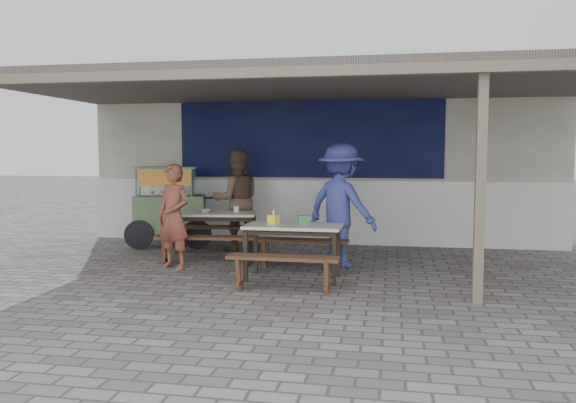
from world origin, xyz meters
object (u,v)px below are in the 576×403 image
(vendor_cart, at_px, (169,203))
(patron_wall_side, at_px, (237,200))
(donation_box, at_px, (303,219))
(condiment_bowl, at_px, (206,211))
(table_left, at_px, (212,217))
(patron_right_table, at_px, (341,205))
(bench_left_street, at_px, (205,243))
(table_right, at_px, (293,231))
(bench_right_street, at_px, (283,265))
(tissue_box, at_px, (274,219))
(bench_left_wall, at_px, (218,232))
(bench_right_wall, at_px, (302,247))
(patron_street_side, at_px, (174,216))
(condiment_jar, at_px, (236,209))

(vendor_cart, relative_size, patron_wall_side, 0.98)
(donation_box, bearing_deg, condiment_bowl, 147.66)
(table_left, bearing_deg, patron_wall_side, 70.07)
(table_left, relative_size, patron_right_table, 0.81)
(patron_wall_side, bearing_deg, bench_left_street, 61.81)
(patron_right_table, xyz_separation_m, condiment_bowl, (-2.26, 0.37, -0.16))
(bench_left_street, bearing_deg, table_right, -33.18)
(donation_box, bearing_deg, table_left, 147.55)
(bench_right_street, relative_size, tissue_box, 11.21)
(bench_left_wall, relative_size, table_right, 1.20)
(bench_right_street, distance_m, patron_right_table, 1.90)
(vendor_cart, height_order, tissue_box, vendor_cart)
(bench_right_wall, relative_size, patron_street_side, 0.90)
(table_right, relative_size, bench_right_street, 0.93)
(tissue_box, height_order, condiment_bowl, tissue_box)
(condiment_bowl, bearing_deg, bench_left_wall, 84.26)
(vendor_cart, bearing_deg, condiment_jar, -44.69)
(table_right, xyz_separation_m, condiment_bowl, (-1.70, 1.38, 0.10))
(patron_right_table, relative_size, donation_box, 11.99)
(condiment_jar, xyz_separation_m, condiment_bowl, (-0.50, -0.07, -0.03))
(bench_right_wall, relative_size, tissue_box, 11.21)
(vendor_cart, bearing_deg, bench_left_street, -67.60)
(patron_wall_side, relative_size, condiment_jar, 18.82)
(condiment_bowl, bearing_deg, condiment_jar, 7.96)
(bench_right_wall, height_order, vendor_cart, vendor_cart)
(table_right, bearing_deg, patron_street_side, 168.33)
(patron_right_table, relative_size, tissue_box, 14.90)
(table_left, bearing_deg, bench_left_wall, 90.00)
(bench_right_wall, bearing_deg, table_right, -90.00)
(vendor_cart, bearing_deg, patron_street_side, -81.04)
(condiment_bowl, bearing_deg, table_left, -31.07)
(patron_street_side, relative_size, patron_wall_side, 0.88)
(table_left, height_order, patron_right_table, patron_right_table)
(bench_left_street, height_order, condiment_jar, condiment_jar)
(bench_right_street, distance_m, condiment_bowl, 2.72)
(condiment_jar, bearing_deg, tissue_box, -56.42)
(table_left, distance_m, bench_right_wall, 1.71)
(patron_street_side, distance_m, condiment_bowl, 0.99)
(donation_box, relative_size, condiment_bowl, 0.93)
(bench_right_street, bearing_deg, donation_box, 83.72)
(bench_left_street, xyz_separation_m, bench_left_wall, (-0.17, 1.19, 0.00))
(table_left, relative_size, condiment_bowl, 9.03)
(bench_left_wall, xyz_separation_m, patron_wall_side, (0.26, 0.25, 0.55))
(bench_left_wall, height_order, patron_street_side, patron_street_side)
(tissue_box, relative_size, donation_box, 0.80)
(patron_right_table, bearing_deg, table_right, 93.10)
(table_right, distance_m, condiment_jar, 1.88)
(bench_left_wall, height_order, condiment_bowl, condiment_bowl)
(bench_right_wall, height_order, condiment_bowl, condiment_bowl)
(bench_left_street, height_order, table_right, table_right)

